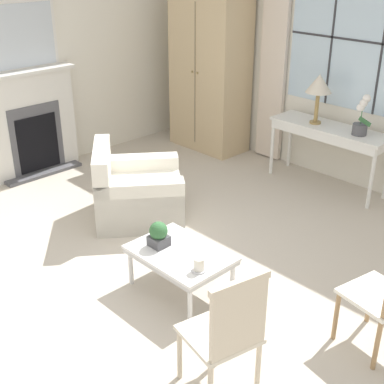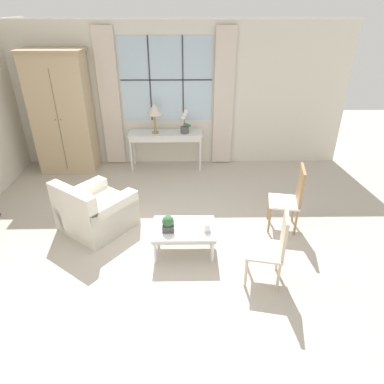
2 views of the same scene
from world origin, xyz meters
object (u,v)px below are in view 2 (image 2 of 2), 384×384
object	(u,v)px
potted_orchid	(185,124)
potted_plant_small	(168,223)
armchair_upholstered	(95,212)
table_lamp	(154,110)
pillar_candle	(207,228)
accent_chair_wooden	(274,244)
armoire	(63,113)
coffee_table	(184,230)
console_table	(166,137)
side_chair_wooden	(292,195)

from	to	relation	value
potted_orchid	potted_plant_small	world-z (taller)	potted_orchid
armchair_upholstered	potted_plant_small	bearing A→B (deg)	-29.63
table_lamp	pillar_candle	size ratio (longest dim) A/B	4.74
table_lamp	armchair_upholstered	bearing A→B (deg)	-109.33
potted_orchid	accent_chair_wooden	distance (m)	3.53
potted_orchid	potted_plant_small	size ratio (longest dim) A/B	2.12
armoire	accent_chair_wooden	distance (m)	4.80
coffee_table	potted_plant_small	xyz separation A→B (m)	(-0.20, -0.06, 0.15)
console_table	armchair_upholstered	distance (m)	2.44
table_lamp	coffee_table	world-z (taller)	table_lamp
armoire	accent_chair_wooden	xyz separation A→B (m)	(3.42, -3.31, -0.63)
potted_orchid	armchair_upholstered	xyz separation A→B (m)	(-1.35, -2.18, -0.67)
accent_chair_wooden	coffee_table	xyz separation A→B (m)	(-1.07, 0.58, -0.20)
pillar_candle	coffee_table	bearing A→B (deg)	164.52
pillar_candle	potted_plant_small	bearing A→B (deg)	177.35
potted_plant_small	table_lamp	bearing A→B (deg)	97.53
armoire	pillar_candle	distance (m)	3.95
side_chair_wooden	accent_chair_wooden	size ratio (longest dim) A/B	1.04
armoire	potted_orchid	bearing A→B (deg)	0.61
side_chair_wooden	potted_plant_small	world-z (taller)	side_chair_wooden
table_lamp	potted_plant_small	size ratio (longest dim) A/B	2.67
table_lamp	accent_chair_wooden	world-z (taller)	table_lamp
coffee_table	pillar_candle	distance (m)	0.34
console_table	potted_orchid	bearing A→B (deg)	-3.22
armoire	coffee_table	distance (m)	3.70
table_lamp	armoire	bearing A→B (deg)	-179.51
table_lamp	armchair_upholstered	xyz separation A→B (m)	(-0.76, -2.17, -0.95)
console_table	pillar_candle	xyz separation A→B (m)	(0.69, -2.87, -0.24)
potted_plant_small	pillar_candle	distance (m)	0.52
potted_plant_small	pillar_candle	size ratio (longest dim) A/B	1.77
pillar_candle	armchair_upholstered	bearing A→B (deg)	157.93
coffee_table	table_lamp	bearing A→B (deg)	101.83
console_table	accent_chair_wooden	world-z (taller)	accent_chair_wooden
console_table	accent_chair_wooden	bearing A→B (deg)	-66.67
side_chair_wooden	coffee_table	distance (m)	1.70
side_chair_wooden	pillar_candle	size ratio (longest dim) A/B	8.02
console_table	potted_plant_small	bearing A→B (deg)	-86.51
potted_orchid	armchair_upholstered	distance (m)	2.65
armchair_upholstered	table_lamp	bearing A→B (deg)	70.67
potted_plant_small	pillar_candle	world-z (taller)	potted_plant_small
side_chair_wooden	potted_plant_small	xyz separation A→B (m)	(-1.80, -0.61, -0.06)
table_lamp	pillar_candle	world-z (taller)	table_lamp
table_lamp	potted_plant_small	world-z (taller)	table_lamp
table_lamp	potted_orchid	world-z (taller)	table_lamp
console_table	accent_chair_wooden	distance (m)	3.66
armchair_upholstered	coffee_table	size ratio (longest dim) A/B	1.48
table_lamp	console_table	bearing A→B (deg)	9.12
console_table	potted_plant_small	size ratio (longest dim) A/B	6.62
potted_orchid	table_lamp	bearing A→B (deg)	-179.01
armchair_upholstered	potted_plant_small	world-z (taller)	armchair_upholstered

